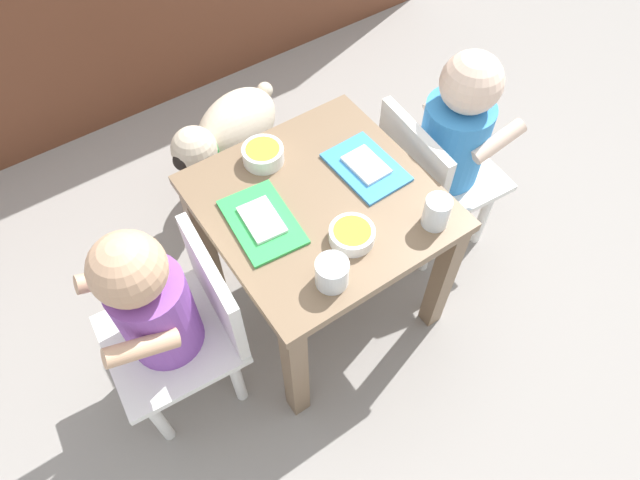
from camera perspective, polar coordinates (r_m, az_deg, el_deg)
name	(u,v)px	position (r m, az deg, el deg)	size (l,w,h in m)	color
ground_plane	(320,298)	(1.63, 0.00, -5.95)	(7.00, 7.00, 0.00)	gray
dining_table	(320,223)	(1.32, 0.00, 1.70)	(0.50, 0.51, 0.45)	#7A6047
seated_child_left	(160,308)	(1.20, -15.99, -6.65)	(0.30, 0.30, 0.64)	white
seated_child_right	(451,138)	(1.49, 13.20, 10.07)	(0.30, 0.30, 0.65)	white
dog	(230,132)	(1.74, -9.13, 10.79)	(0.41, 0.28, 0.34)	beige
food_tray_left	(262,221)	(1.21, -5.91, 1.90)	(0.15, 0.21, 0.02)	green
food_tray_right	(366,167)	(1.31, 4.70, 7.44)	(0.14, 0.19, 0.02)	#388CD8
water_cup_left	(436,213)	(1.21, 11.74, 2.69)	(0.06, 0.06, 0.07)	white
water_cup_right	(332,274)	(1.11, 1.22, -3.48)	(0.07, 0.07, 0.06)	white
cereal_bowl_right_side	(263,154)	(1.32, -5.81, 8.68)	(0.10, 0.10, 0.04)	white
veggie_bowl_far	(352,235)	(1.17, 3.26, 0.56)	(0.10, 0.10, 0.03)	white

